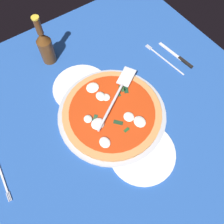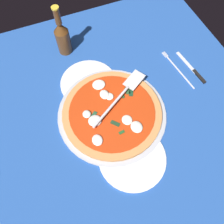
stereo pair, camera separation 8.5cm
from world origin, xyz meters
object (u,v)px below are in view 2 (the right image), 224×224
at_px(dinner_plate_right, 89,83).
at_px(beer_bottle, 62,37).
at_px(dinner_plate_left, 132,158).
at_px(place_setting_near, 186,70).
at_px(pizza, 112,112).
at_px(pizza_server, 121,96).

relative_size(dinner_plate_right, beer_bottle, 1.01).
bearing_deg(dinner_plate_right, dinner_plate_left, -174.51).
bearing_deg(place_setting_near, pizza, 94.72).
xyz_separation_m(dinner_plate_right, beer_bottle, (0.20, 0.03, 0.08)).
xyz_separation_m(dinner_plate_right, pizza, (-0.17, -0.03, 0.02)).
bearing_deg(beer_bottle, dinner_plate_right, -170.41).
distance_m(pizza_server, place_setting_near, 0.32).
distance_m(pizza, place_setting_near, 0.38).
relative_size(dinner_plate_left, pizza_server, 0.86).
bearing_deg(dinner_plate_left, dinner_plate_right, 5.49).
bearing_deg(dinner_plate_right, place_setting_near, -103.34).
distance_m(dinner_plate_left, dinner_plate_right, 0.35).
xyz_separation_m(pizza_server, beer_bottle, (0.33, 0.12, 0.04)).
height_order(dinner_plate_right, pizza_server, pizza_server).
xyz_separation_m(pizza, pizza_server, (0.04, -0.05, 0.02)).
distance_m(place_setting_near, beer_bottle, 0.53).
xyz_separation_m(pizza, place_setting_near, (0.07, -0.37, -0.02)).
bearing_deg(place_setting_near, dinner_plate_right, 70.16).
height_order(dinner_plate_right, beer_bottle, beer_bottle).
xyz_separation_m(dinner_plate_right, pizza_server, (-0.13, -0.09, 0.04)).
xyz_separation_m(dinner_plate_left, pizza_server, (0.22, -0.05, 0.04)).
bearing_deg(dinner_plate_right, pizza_server, -146.08).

